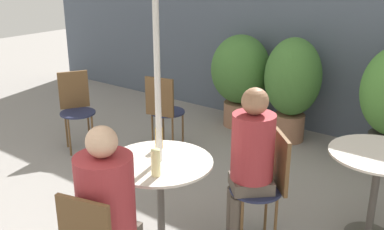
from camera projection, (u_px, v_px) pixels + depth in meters
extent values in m
cube|color=#4C5666|center=(323.00, 16.00, 5.50)|extent=(10.00, 0.06, 3.00)
cylinder|color=#514C47|center=(161.00, 206.00, 3.46)|extent=(0.06, 0.06, 0.72)
cylinder|color=silver|center=(160.00, 162.00, 3.34)|extent=(0.80, 0.80, 0.02)
cylinder|color=#514C47|center=(374.00, 196.00, 3.60)|extent=(0.06, 0.06, 0.72)
cylinder|color=silver|center=(380.00, 154.00, 3.48)|extent=(0.78, 0.78, 0.02)
cylinder|color=#232847|center=(256.00, 190.00, 3.51)|extent=(0.41, 0.41, 0.02)
cylinder|color=brown|center=(275.00, 224.00, 3.48)|extent=(0.02, 0.02, 0.45)
cylinder|color=brown|center=(266.00, 206.00, 3.73)|extent=(0.02, 0.02, 0.45)
cylinder|color=brown|center=(242.00, 226.00, 3.45)|extent=(0.02, 0.02, 0.45)
cylinder|color=brown|center=(235.00, 208.00, 3.70)|extent=(0.02, 0.02, 0.45)
cube|color=brown|center=(281.00, 162.00, 3.46)|extent=(0.26, 0.27, 0.45)
cylinder|color=#232847|center=(167.00, 112.00, 5.29)|extent=(0.41, 0.41, 0.02)
cylinder|color=brown|center=(153.00, 133.00, 5.31)|extent=(0.02, 0.02, 0.45)
cylinder|color=brown|center=(173.00, 136.00, 5.20)|extent=(0.02, 0.02, 0.45)
cylinder|color=brown|center=(163.00, 125.00, 5.53)|extent=(0.02, 0.02, 0.45)
cylinder|color=brown|center=(183.00, 129.00, 5.43)|extent=(0.02, 0.02, 0.45)
cube|color=brown|center=(159.00, 97.00, 5.05)|extent=(0.35, 0.10, 0.45)
cylinder|color=#232847|center=(78.00, 113.00, 5.25)|extent=(0.41, 0.41, 0.02)
cylinder|color=brown|center=(89.00, 127.00, 5.49)|extent=(0.02, 0.02, 0.45)
cylinder|color=brown|center=(66.00, 130.00, 5.39)|extent=(0.02, 0.02, 0.45)
cylinder|color=brown|center=(93.00, 134.00, 5.26)|extent=(0.02, 0.02, 0.45)
cylinder|color=brown|center=(70.00, 137.00, 5.16)|extent=(0.02, 0.02, 0.45)
cube|color=brown|center=(74.00, 90.00, 5.33)|extent=(0.20, 0.32, 0.45)
cylinder|color=#9E2D33|center=(105.00, 195.00, 2.70)|extent=(0.36, 0.36, 0.50)
sphere|color=#DBAD89|center=(102.00, 142.00, 2.58)|extent=(0.19, 0.19, 0.19)
cylinder|color=brown|center=(232.00, 213.00, 3.64)|extent=(0.10, 0.10, 0.45)
cylinder|color=brown|center=(236.00, 223.00, 3.50)|extent=(0.10, 0.10, 0.45)
cube|color=brown|center=(251.00, 183.00, 3.49)|extent=(0.42, 0.42, 0.10)
cylinder|color=#9E2D33|center=(253.00, 147.00, 3.39)|extent=(0.33, 0.33, 0.52)
sphere|color=#9E7051|center=(255.00, 101.00, 3.27)|extent=(0.20, 0.20, 0.20)
cylinder|color=beige|center=(156.00, 163.00, 3.08)|extent=(0.07, 0.07, 0.19)
cylinder|color=#B28433|center=(159.00, 138.00, 3.53)|extent=(0.06, 0.06, 0.17)
cylinder|color=#93664C|center=(239.00, 114.00, 6.14)|extent=(0.42, 0.42, 0.33)
ellipsoid|color=#427533|center=(241.00, 69.00, 5.93)|extent=(0.78, 0.78, 0.91)
cylinder|color=#93664C|center=(289.00, 127.00, 5.64)|extent=(0.37, 0.37, 0.34)
ellipsoid|color=#427533|center=(293.00, 77.00, 5.43)|extent=(0.69, 0.69, 0.96)
cylinder|color=silver|center=(158.00, 104.00, 3.19)|extent=(0.04, 0.04, 2.40)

